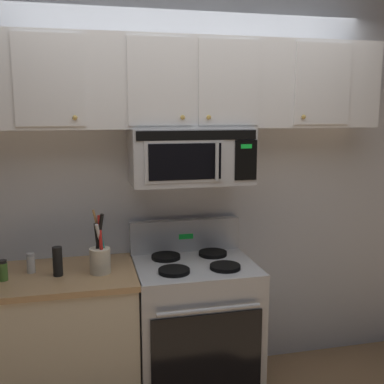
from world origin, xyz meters
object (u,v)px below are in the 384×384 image
utensil_crock_cream (100,257)px  salt_shaker (31,263)px  stove_range (194,326)px  spice_jar (3,270)px  over_range_microwave (190,156)px  pepper_mill (58,261)px

utensil_crock_cream → salt_shaker: 0.42m
utensil_crock_cream → salt_shaker: (-0.40, 0.10, -0.04)m
stove_range → spice_jar: size_ratio=9.38×
over_range_microwave → salt_shaker: 1.17m
over_range_microwave → stove_range: bearing=-89.9°
pepper_mill → over_range_microwave: bearing=10.3°
stove_range → utensil_crock_cream: utensil_crock_cream is taller
utensil_crock_cream → salt_shaker: utensil_crock_cream is taller
salt_shaker → pepper_mill: size_ratio=0.69×
spice_jar → pepper_mill: bearing=1.7°
over_range_microwave → spice_jar: (-1.14, -0.16, -0.62)m
over_range_microwave → pepper_mill: 1.03m
salt_shaker → spice_jar: (-0.14, -0.10, -0.00)m
salt_shaker → pepper_mill: pepper_mill is taller
salt_shaker → utensil_crock_cream: bearing=-13.7°
salt_shaker → pepper_mill: 0.19m
utensil_crock_cream → pepper_mill: size_ratio=2.20×
stove_range → utensil_crock_cream: size_ratio=2.91×
over_range_microwave → spice_jar: size_ratio=6.37×
over_range_microwave → salt_shaker: size_ratio=6.29×
over_range_microwave → salt_shaker: bearing=-176.5°
utensil_crock_cream → pepper_mill: utensil_crock_cream is taller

